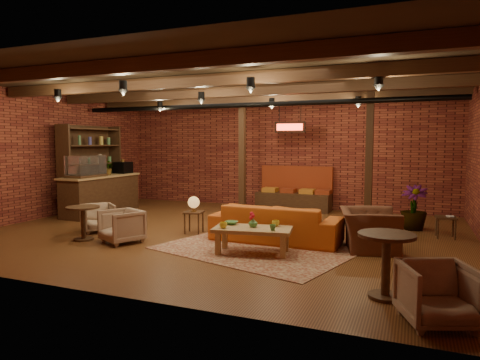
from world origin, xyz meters
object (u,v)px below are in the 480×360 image
at_px(armchair_a, 98,216).
at_px(armchair_far, 438,291).
at_px(side_table_book, 446,218).
at_px(plant_tall, 415,163).
at_px(round_table_left, 83,217).
at_px(round_table_right, 386,255).
at_px(coffee_table, 252,230).
at_px(armchair_b, 122,225).
at_px(side_table_lamp, 194,205).
at_px(sofa, 276,223).
at_px(armchair_right, 369,223).

height_order(armchair_a, armchair_far, armchair_far).
bearing_deg(armchair_far, side_table_book, 64.59).
bearing_deg(plant_tall, round_table_left, -149.52).
bearing_deg(round_table_right, coffee_table, 149.10).
distance_m(armchair_b, side_table_book, 6.47).
height_order(armchair_a, armchair_b, armchair_b).
bearing_deg(round_table_right, armchair_a, 162.95).
height_order(round_table_left, side_table_book, round_table_left).
height_order(round_table_left, armchair_far, armchair_far).
bearing_deg(plant_tall, coffee_table, -128.37).
height_order(side_table_lamp, armchair_b, side_table_lamp).
distance_m(armchair_b, plant_tall, 6.36).
distance_m(sofa, side_table_lamp, 1.87).
height_order(coffee_table, round_table_right, round_table_right).
bearing_deg(armchair_a, round_table_left, -120.52).
height_order(armchair_right, round_table_right, armchair_right).
bearing_deg(side_table_lamp, round_table_right, -31.72).
relative_size(side_table_lamp, armchair_right, 0.71).
relative_size(armchair_right, plant_tall, 0.38).
distance_m(coffee_table, round_table_right, 2.67).
xyz_separation_m(sofa, armchair_right, (1.75, 0.02, 0.12)).
bearing_deg(armchair_right, armchair_b, 92.90).
bearing_deg(armchair_far, plant_tall, 71.74).
bearing_deg(side_table_book, armchair_right, -130.45).
bearing_deg(side_table_book, plant_tall, 133.71).
distance_m(round_table_left, round_table_right, 5.86).
bearing_deg(round_table_left, side_table_lamp, 39.44).
height_order(round_table_left, round_table_right, round_table_right).
height_order(sofa, round_table_left, sofa).
xyz_separation_m(side_table_book, plant_tall, (-0.61, 0.64, 1.08)).
height_order(sofa, armchair_right, armchair_right).
bearing_deg(armchair_far, armchair_a, 138.46).
xyz_separation_m(sofa, armchair_b, (-2.72, -1.23, -0.01)).
xyz_separation_m(armchair_right, side_table_book, (1.35, 1.58, -0.08)).
height_order(sofa, plant_tall, plant_tall).
xyz_separation_m(armchair_a, side_table_book, (6.96, 2.16, 0.07)).
distance_m(side_table_lamp, round_table_right, 4.75).
relative_size(armchair_a, armchair_right, 0.60).
bearing_deg(armchair_b, plant_tall, 59.06).
distance_m(side_table_lamp, side_table_book, 5.18).
relative_size(armchair_a, armchair_far, 0.92).
relative_size(armchair_far, plant_tall, 0.24).
bearing_deg(coffee_table, side_table_lamp, 147.22).
relative_size(armchair_right, round_table_right, 1.37).
height_order(armchair_a, round_table_right, round_table_right).
bearing_deg(round_table_left, coffee_table, 4.72).
height_order(side_table_book, armchair_far, armchair_far).
height_order(coffee_table, armchair_a, coffee_table).
relative_size(armchair_b, side_table_book, 1.54).
bearing_deg(armchair_b, side_table_book, 51.34).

